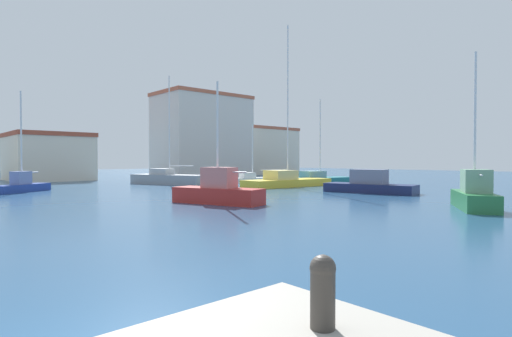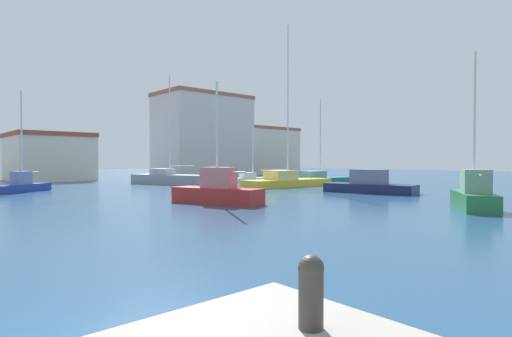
{
  "view_description": "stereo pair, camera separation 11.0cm",
  "coord_description": "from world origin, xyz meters",
  "px_view_note": "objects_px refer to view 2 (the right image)",
  "views": [
    {
      "loc": [
        -1.29,
        -4.52,
        2.46
      ],
      "look_at": [
        21.09,
        20.36,
        1.74
      ],
      "focal_mm": 28.29,
      "sensor_mm": 36.0,
      "label": 1
    },
    {
      "loc": [
        -1.21,
        -4.59,
        2.46
      ],
      "look_at": [
        21.09,
        20.36,
        1.74
      ],
      "focal_mm": 28.29,
      "sensor_mm": 36.0,
      "label": 2
    }
  ],
  "objects_px": {
    "mooring_bollard": "(311,288)",
    "sailboat_yellow_center_channel": "(286,180)",
    "sailboat_green_far_right": "(474,195)",
    "sailboat_blue_inner_mooring": "(22,185)",
    "sailboat_red_distant_east": "(217,191)",
    "sailboat_teal_mid_harbor": "(319,179)",
    "sailboat_white_distant_north": "(252,178)",
    "motorboat_navy_near_pier": "(370,185)",
    "sailboat_grey_behind_lamppost": "(169,178)"
  },
  "relations": [
    {
      "from": "sailboat_grey_behind_lamppost",
      "to": "sailboat_red_distant_east",
      "type": "height_order",
      "value": "sailboat_grey_behind_lamppost"
    },
    {
      "from": "sailboat_grey_behind_lamppost",
      "to": "sailboat_green_far_right",
      "type": "bearing_deg",
      "value": -87.96
    },
    {
      "from": "sailboat_green_far_right",
      "to": "sailboat_blue_inner_mooring",
      "type": "bearing_deg",
      "value": 117.58
    },
    {
      "from": "motorboat_navy_near_pier",
      "to": "sailboat_red_distant_east",
      "type": "relative_size",
      "value": 1.01
    },
    {
      "from": "sailboat_red_distant_east",
      "to": "sailboat_teal_mid_harbor",
      "type": "xyz_separation_m",
      "value": [
        19.76,
        8.9,
        -0.24
      ]
    },
    {
      "from": "sailboat_grey_behind_lamppost",
      "to": "sailboat_teal_mid_harbor",
      "type": "relative_size",
      "value": 1.22
    },
    {
      "from": "sailboat_blue_inner_mooring",
      "to": "sailboat_grey_behind_lamppost",
      "type": "distance_m",
      "value": 13.24
    },
    {
      "from": "mooring_bollard",
      "to": "sailboat_grey_behind_lamppost",
      "type": "height_order",
      "value": "sailboat_grey_behind_lamppost"
    },
    {
      "from": "sailboat_red_distant_east",
      "to": "sailboat_white_distant_north",
      "type": "bearing_deg",
      "value": 43.69
    },
    {
      "from": "sailboat_white_distant_north",
      "to": "sailboat_red_distant_east",
      "type": "distance_m",
      "value": 21.67
    },
    {
      "from": "sailboat_blue_inner_mooring",
      "to": "sailboat_white_distant_north",
      "type": "height_order",
      "value": "sailboat_blue_inner_mooring"
    },
    {
      "from": "sailboat_green_far_right",
      "to": "sailboat_yellow_center_channel",
      "type": "distance_m",
      "value": 18.91
    },
    {
      "from": "sailboat_red_distant_east",
      "to": "sailboat_grey_behind_lamppost",
      "type": "bearing_deg",
      "value": 68.51
    },
    {
      "from": "mooring_bollard",
      "to": "sailboat_yellow_center_channel",
      "type": "height_order",
      "value": "sailboat_yellow_center_channel"
    },
    {
      "from": "motorboat_navy_near_pier",
      "to": "sailboat_red_distant_east",
      "type": "bearing_deg",
      "value": 173.03
    },
    {
      "from": "mooring_bollard",
      "to": "sailboat_teal_mid_harbor",
      "type": "bearing_deg",
      "value": 39.24
    },
    {
      "from": "sailboat_grey_behind_lamppost",
      "to": "sailboat_red_distant_east",
      "type": "relative_size",
      "value": 1.57
    },
    {
      "from": "mooring_bollard",
      "to": "sailboat_green_far_right",
      "type": "height_order",
      "value": "sailboat_green_far_right"
    },
    {
      "from": "motorboat_navy_near_pier",
      "to": "sailboat_red_distant_east",
      "type": "height_order",
      "value": "sailboat_red_distant_east"
    },
    {
      "from": "sailboat_red_distant_east",
      "to": "sailboat_teal_mid_harbor",
      "type": "height_order",
      "value": "sailboat_teal_mid_harbor"
    },
    {
      "from": "sailboat_blue_inner_mooring",
      "to": "sailboat_red_distant_east",
      "type": "height_order",
      "value": "sailboat_blue_inner_mooring"
    },
    {
      "from": "mooring_bollard",
      "to": "sailboat_teal_mid_harbor",
      "type": "relative_size",
      "value": 0.07
    },
    {
      "from": "sailboat_white_distant_north",
      "to": "sailboat_yellow_center_channel",
      "type": "bearing_deg",
      "value": -107.34
    },
    {
      "from": "motorboat_navy_near_pier",
      "to": "sailboat_grey_behind_lamppost",
      "type": "bearing_deg",
      "value": 107.41
    },
    {
      "from": "mooring_bollard",
      "to": "motorboat_navy_near_pier",
      "type": "height_order",
      "value": "motorboat_navy_near_pier"
    },
    {
      "from": "sailboat_teal_mid_harbor",
      "to": "sailboat_yellow_center_channel",
      "type": "relative_size",
      "value": 0.6
    },
    {
      "from": "motorboat_navy_near_pier",
      "to": "sailboat_green_far_right",
      "type": "xyz_separation_m",
      "value": [
        -4.98,
        -9.09,
        0.14
      ]
    },
    {
      "from": "sailboat_white_distant_north",
      "to": "sailboat_grey_behind_lamppost",
      "type": "bearing_deg",
      "value": 163.82
    },
    {
      "from": "mooring_bollard",
      "to": "sailboat_green_far_right",
      "type": "relative_size",
      "value": 0.08
    },
    {
      "from": "mooring_bollard",
      "to": "sailboat_blue_inner_mooring",
      "type": "relative_size",
      "value": 0.08
    },
    {
      "from": "sailboat_teal_mid_harbor",
      "to": "sailboat_red_distant_east",
      "type": "bearing_deg",
      "value": -155.75
    },
    {
      "from": "motorboat_navy_near_pier",
      "to": "sailboat_teal_mid_harbor",
      "type": "relative_size",
      "value": 0.78
    },
    {
      "from": "sailboat_yellow_center_channel",
      "to": "motorboat_navy_near_pier",
      "type": "bearing_deg",
      "value": -92.79
    },
    {
      "from": "mooring_bollard",
      "to": "sailboat_blue_inner_mooring",
      "type": "bearing_deg",
      "value": 82.05
    },
    {
      "from": "sailboat_white_distant_north",
      "to": "sailboat_grey_behind_lamppost",
      "type": "distance_m",
      "value": 9.13
    },
    {
      "from": "sailboat_red_distant_east",
      "to": "sailboat_yellow_center_channel",
      "type": "distance_m",
      "value": 15.27
    },
    {
      "from": "sailboat_blue_inner_mooring",
      "to": "sailboat_grey_behind_lamppost",
      "type": "height_order",
      "value": "sailboat_grey_behind_lamppost"
    },
    {
      "from": "sailboat_green_far_right",
      "to": "motorboat_navy_near_pier",
      "type": "bearing_deg",
      "value": 61.28
    },
    {
      "from": "sailboat_blue_inner_mooring",
      "to": "sailboat_yellow_center_channel",
      "type": "relative_size",
      "value": 0.52
    },
    {
      "from": "sailboat_yellow_center_channel",
      "to": "sailboat_blue_inner_mooring",
      "type": "bearing_deg",
      "value": 155.13
    },
    {
      "from": "sailboat_blue_inner_mooring",
      "to": "sailboat_yellow_center_channel",
      "type": "bearing_deg",
      "value": -24.87
    },
    {
      "from": "sailboat_grey_behind_lamppost",
      "to": "sailboat_yellow_center_channel",
      "type": "xyz_separation_m",
      "value": [
        6.42,
        -10.06,
        -0.03
      ]
    },
    {
      "from": "mooring_bollard",
      "to": "sailboat_blue_inner_mooring",
      "type": "xyz_separation_m",
      "value": [
        4.57,
        32.68,
        -0.81
      ]
    },
    {
      "from": "sailboat_grey_behind_lamppost",
      "to": "sailboat_teal_mid_harbor",
      "type": "bearing_deg",
      "value": -33.8
    },
    {
      "from": "sailboat_blue_inner_mooring",
      "to": "sailboat_yellow_center_channel",
      "type": "height_order",
      "value": "sailboat_yellow_center_channel"
    },
    {
      "from": "sailboat_white_distant_north",
      "to": "sailboat_teal_mid_harbor",
      "type": "relative_size",
      "value": 0.72
    },
    {
      "from": "sailboat_red_distant_east",
      "to": "mooring_bollard",
      "type": "bearing_deg",
      "value": -124.0
    },
    {
      "from": "mooring_bollard",
      "to": "motorboat_navy_near_pier",
      "type": "bearing_deg",
      "value": 31.49
    },
    {
      "from": "sailboat_grey_behind_lamppost",
      "to": "motorboat_navy_near_pier",
      "type": "distance_m",
      "value": 20.0
    },
    {
      "from": "mooring_bollard",
      "to": "sailboat_red_distant_east",
      "type": "relative_size",
      "value": 0.09
    }
  ]
}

